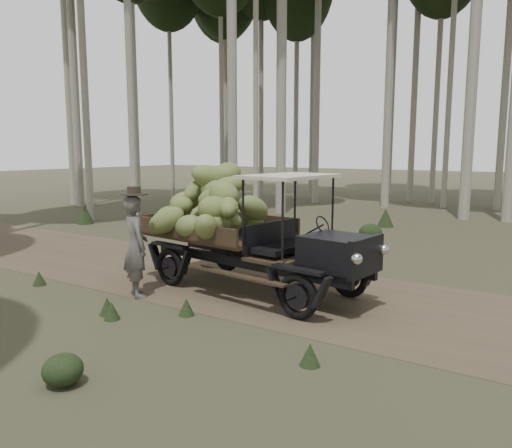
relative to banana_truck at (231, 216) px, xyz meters
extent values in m
plane|color=#473D2B|center=(2.51, 0.37, -1.45)|extent=(120.00, 120.00, 0.00)
cube|color=brown|center=(2.51, 0.37, -1.44)|extent=(70.00, 4.00, 0.01)
cube|color=black|center=(2.34, -0.19, -0.43)|extent=(1.14, 1.09, 0.56)
cube|color=black|center=(2.89, -0.26, -0.43)|extent=(0.23, 1.03, 0.63)
cube|color=black|center=(0.92, -0.01, -0.32)|extent=(0.26, 1.43, 0.56)
cube|color=#38281C|center=(-0.50, 0.17, -0.43)|extent=(3.07, 2.18, 0.08)
cube|color=#38281C|center=(-0.38, 1.09, -0.24)|extent=(2.84, 0.42, 0.33)
cube|color=#38281C|center=(-0.61, -0.74, -0.24)|extent=(2.84, 0.42, 0.33)
cube|color=#38281C|center=(-1.92, 0.35, -0.24)|extent=(0.29, 1.83, 0.33)
cube|color=beige|center=(1.35, -0.06, 0.82)|extent=(1.38, 1.87, 0.06)
cube|color=black|center=(0.61, 0.42, -0.82)|extent=(4.67, 0.69, 0.18)
cube|color=black|center=(0.52, -0.35, -0.82)|extent=(4.67, 0.69, 0.18)
torus|color=black|center=(2.24, 0.65, -1.06)|extent=(0.79, 0.24, 0.78)
torus|color=black|center=(2.03, -0.97, -1.06)|extent=(0.79, 0.24, 0.78)
torus|color=black|center=(-0.90, 1.05, -1.06)|extent=(0.79, 0.24, 0.78)
torus|color=black|center=(-1.11, -0.57, -1.06)|extent=(0.79, 0.24, 0.78)
sphere|color=beige|center=(3.03, 0.19, -0.38)|extent=(0.18, 0.18, 0.18)
sphere|color=beige|center=(2.92, -0.72, -0.38)|extent=(0.18, 0.18, 0.18)
ellipsoid|color=olive|center=(-1.28, -0.21, -0.11)|extent=(0.96, 0.82, 0.64)
ellipsoid|color=olive|center=(-1.09, -0.10, 0.23)|extent=(0.70, 0.83, 0.50)
ellipsoid|color=olive|center=(-0.93, 0.11, 0.47)|extent=(0.40, 0.85, 0.66)
ellipsoid|color=olive|center=(-0.35, 0.31, 0.78)|extent=(0.74, 0.95, 0.71)
ellipsoid|color=olive|center=(-0.53, -0.63, -0.18)|extent=(0.88, 0.62, 0.57)
ellipsoid|color=olive|center=(0.22, 0.46, 0.13)|extent=(0.56, 0.98, 0.75)
ellipsoid|color=olive|center=(-0.15, 0.04, 0.54)|extent=(0.95, 0.92, 0.66)
ellipsoid|color=olive|center=(-0.46, 0.16, 0.77)|extent=(0.85, 0.67, 0.50)
ellipsoid|color=olive|center=(-0.05, -0.34, -0.12)|extent=(0.76, 0.99, 0.60)
ellipsoid|color=olive|center=(0.25, -0.41, 0.23)|extent=(0.83, 0.89, 0.44)
ellipsoid|color=olive|center=(-0.25, -0.10, 0.43)|extent=(0.97, 0.79, 0.66)
ellipsoid|color=olive|center=(-0.74, 0.18, 0.79)|extent=(0.64, 0.81, 0.45)
ellipsoid|color=olive|center=(-1.31, 0.56, -0.18)|extent=(0.54, 0.88, 0.58)
ellipsoid|color=olive|center=(-0.43, 0.08, 0.18)|extent=(0.93, 0.80, 0.69)
ellipsoid|color=olive|center=(-0.07, -0.14, 0.43)|extent=(0.86, 0.66, 0.63)
ellipsoid|color=olive|center=(-0.52, 0.02, 0.73)|extent=(0.65, 0.98, 0.65)
ellipsoid|color=olive|center=(0.01, 0.75, -0.22)|extent=(0.93, 1.01, 0.66)
ellipsoid|color=olive|center=(-1.09, -0.24, 0.12)|extent=(0.88, 0.67, 0.62)
ellipsoid|color=olive|center=(-0.31, -0.07, 0.50)|extent=(0.71, 0.41, 0.40)
ellipsoid|color=olive|center=(-0.49, 0.30, 0.75)|extent=(0.58, 0.85, 0.58)
ellipsoid|color=olive|center=(-0.81, 0.68, -0.19)|extent=(1.03, 0.73, 0.64)
ellipsoid|color=olive|center=(-0.04, -0.42, 0.16)|extent=(0.85, 0.98, 0.69)
ellipsoid|color=olive|center=(-0.27, 0.22, 0.44)|extent=(0.52, 0.92, 0.51)
ellipsoid|color=olive|center=(-0.65, 0.20, 0.73)|extent=(0.81, 0.87, 0.65)
ellipsoid|color=olive|center=(-0.06, 0.01, -0.14)|extent=(0.94, 0.86, 0.62)
ellipsoid|color=olive|center=(-1.03, -0.74, -0.08)|extent=(0.99, 0.86, 0.77)
ellipsoid|color=olive|center=(0.09, -0.88, -0.10)|extent=(0.77, 0.94, 0.71)
imported|color=#56524E|center=(-1.14, -1.45, -0.50)|extent=(0.83, 0.74, 1.91)
cylinder|color=#2F2821|center=(-1.14, -1.45, 0.48)|extent=(0.69, 0.69, 0.03)
cylinder|color=#2F2821|center=(-1.14, -1.45, 0.55)|extent=(0.35, 0.35, 0.15)
cylinder|color=#B2AD9E|center=(-14.09, 13.63, 6.25)|extent=(0.23, 0.23, 15.40)
cylinder|color=#B2AD9E|center=(-10.34, 7.29, 5.81)|extent=(0.34, 0.34, 14.51)
cylinder|color=#B2AD9E|center=(-9.40, 12.15, 6.10)|extent=(0.22, 0.22, 15.10)
cylinder|color=#B2AD9E|center=(-10.18, 16.98, 6.89)|extent=(0.28, 0.28, 16.68)
cylinder|color=#B2AD9E|center=(-14.83, 7.81, 8.11)|extent=(0.38, 0.38, 19.12)
cylinder|color=#B2AD9E|center=(-8.08, 17.34, 5.78)|extent=(0.27, 0.27, 14.47)
cylinder|color=#B2AD9E|center=(-10.88, 17.58, 9.69)|extent=(0.20, 0.20, 22.29)
cylinder|color=#B2AD9E|center=(-13.65, 18.01, 6.32)|extent=(0.34, 0.34, 15.54)
cylinder|color=#B2AD9E|center=(-12.65, 16.91, 6.22)|extent=(0.33, 0.33, 15.33)
cylinder|color=#B2AD9E|center=(-4.13, 22.07, 9.56)|extent=(0.20, 0.20, 22.01)
cylinder|color=#B2AD9E|center=(-0.77, 18.71, 6.19)|extent=(0.27, 0.27, 15.27)
cylinder|color=#B2AD9E|center=(-7.42, 18.01, 7.44)|extent=(0.25, 0.25, 17.78)
cone|color=#233319|center=(-0.06, 9.45, -1.12)|extent=(0.60, 0.60, 0.66)
ellipsoid|color=#233319|center=(0.84, -4.49, -1.25)|extent=(0.47, 0.47, 0.38)
ellipsoid|color=#233319|center=(0.57, 6.27, -1.16)|extent=(0.69, 0.69, 0.56)
cone|color=#233319|center=(-5.78, 7.23, -0.77)|extent=(1.23, 1.23, 1.37)
cone|color=#233319|center=(-9.69, 4.05, -1.10)|extent=(0.62, 0.62, 0.69)
cone|color=#233319|center=(-2.12, 2.64, -0.80)|extent=(1.16, 1.16, 1.29)
cone|color=#233319|center=(-3.36, -2.03, -1.30)|extent=(0.27, 0.27, 0.30)
cone|color=#233319|center=(-2.78, 2.62, -1.30)|extent=(0.27, 0.27, 0.30)
cone|color=#233319|center=(-1.52, 3.17, -1.30)|extent=(0.27, 0.27, 0.30)
cone|color=#233319|center=(-3.25, 3.06, -1.30)|extent=(0.27, 0.27, 0.30)
cone|color=#233319|center=(3.00, -2.42, -1.30)|extent=(0.27, 0.27, 0.30)
cone|color=#233319|center=(-2.18, 2.69, -1.30)|extent=(0.27, 0.27, 0.30)
cone|color=#233319|center=(0.38, -1.80, -1.30)|extent=(0.27, 0.27, 0.30)
cone|color=#233319|center=(1.58, 2.84, -1.30)|extent=(0.27, 0.27, 0.30)
cone|color=#233319|center=(-0.74, -2.50, -1.30)|extent=(0.27, 0.27, 0.30)
cone|color=#233319|center=(-0.90, 3.09, -1.30)|extent=(0.27, 0.27, 0.30)
cone|color=#233319|center=(-0.49, -2.62, -1.30)|extent=(0.27, 0.27, 0.30)
camera|label=1|loc=(5.74, -7.86, 1.29)|focal=35.00mm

